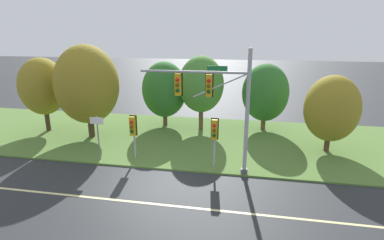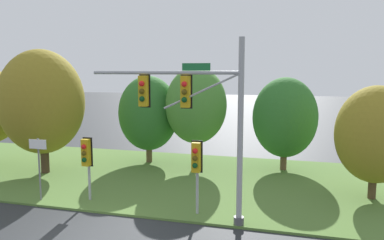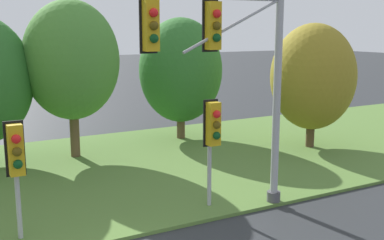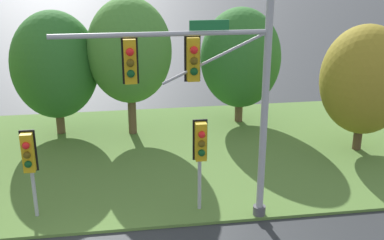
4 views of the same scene
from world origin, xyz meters
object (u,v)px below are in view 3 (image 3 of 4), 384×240
at_px(traffic_signal_mast, 230,55).
at_px(pedestrian_signal_further_along, 213,130).
at_px(tree_tall_centre, 181,70).
at_px(pedestrian_signal_near_kerb, 16,156).
at_px(tree_mid_verge, 71,60).
at_px(tree_right_far, 313,77).

distance_m(traffic_signal_mast, pedestrian_signal_further_along, 2.18).
distance_m(traffic_signal_mast, tree_tall_centre, 9.37).
bearing_deg(pedestrian_signal_near_kerb, tree_mid_verge, 65.23).
relative_size(tree_mid_verge, tree_right_far, 1.17).
height_order(pedestrian_signal_further_along, tree_mid_verge, tree_mid_verge).
bearing_deg(pedestrian_signal_further_along, tree_mid_verge, 104.65).
distance_m(pedestrian_signal_near_kerb, tree_mid_verge, 8.00).
bearing_deg(tree_right_far, pedestrian_signal_near_kerb, -163.34).
height_order(traffic_signal_mast, pedestrian_signal_near_kerb, traffic_signal_mast).
bearing_deg(traffic_signal_mast, tree_mid_verge, 105.18).
bearing_deg(tree_right_far, tree_tall_centre, 134.73).
bearing_deg(pedestrian_signal_further_along, pedestrian_signal_near_kerb, 176.57).
xyz_separation_m(traffic_signal_mast, pedestrian_signal_further_along, (-0.21, 0.49, -2.11)).
distance_m(traffic_signal_mast, tree_right_far, 8.66).
relative_size(traffic_signal_mast, tree_right_far, 1.36).
relative_size(traffic_signal_mast, pedestrian_signal_near_kerb, 2.43).
xyz_separation_m(traffic_signal_mast, tree_mid_verge, (-2.14, 7.90, -0.54)).
xyz_separation_m(pedestrian_signal_near_kerb, tree_mid_verge, (3.27, 7.09, 1.72)).
distance_m(traffic_signal_mast, tree_mid_verge, 8.20).
height_order(pedestrian_signal_near_kerb, tree_right_far, tree_right_far).
bearing_deg(tree_mid_verge, pedestrian_signal_further_along, -75.35).
relative_size(pedestrian_signal_near_kerb, tree_tall_centre, 0.53).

